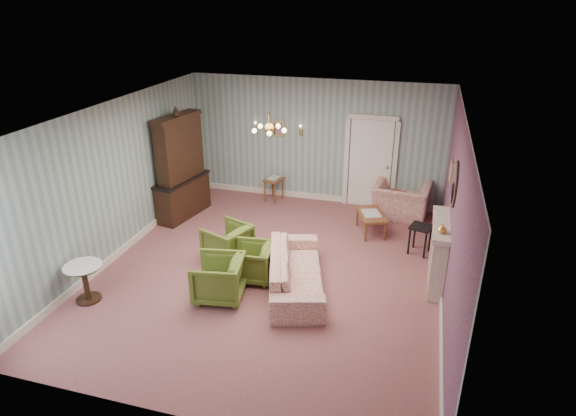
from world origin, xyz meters
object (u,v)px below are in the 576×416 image
(wingback_chair, at_px, (402,195))
(fireplace, at_px, (438,253))
(dresser, at_px, (180,164))
(side_table_black, at_px, (420,239))
(pedestal_table, at_px, (86,283))
(coffee_table, at_px, (370,223))
(olive_chair_c, at_px, (227,240))
(olive_chair_b, at_px, (252,260))
(sofa_chintz, at_px, (296,265))
(olive_chair_a, at_px, (218,276))

(wingback_chair, distance_m, fireplace, 2.75)
(dresser, bearing_deg, side_table_black, 6.73)
(fireplace, relative_size, pedestal_table, 2.12)
(dresser, bearing_deg, wingback_chair, 25.81)
(wingback_chair, distance_m, coffee_table, 1.19)
(olive_chair_c, relative_size, fireplace, 0.54)
(side_table_black, relative_size, pedestal_table, 0.88)
(olive_chair_b, relative_size, sofa_chintz, 0.32)
(side_table_black, distance_m, pedestal_table, 6.04)
(olive_chair_c, xyz_separation_m, dresser, (-1.70, 1.57, 0.84))
(olive_chair_a, height_order, sofa_chintz, sofa_chintz)
(fireplace, height_order, coffee_table, fireplace)
(fireplace, distance_m, coffee_table, 2.13)
(olive_chair_b, relative_size, dresser, 0.29)
(dresser, bearing_deg, fireplace, -3.27)
(sofa_chintz, xyz_separation_m, side_table_black, (1.98, 1.81, -0.14))
(dresser, bearing_deg, coffee_table, 14.24)
(sofa_chintz, relative_size, side_table_black, 3.84)
(fireplace, xyz_separation_m, side_table_black, (-0.31, 1.01, -0.29))
(dresser, bearing_deg, olive_chair_b, -30.80)
(wingback_chair, bearing_deg, coffee_table, 67.77)
(side_table_black, height_order, pedestal_table, pedestal_table)
(olive_chair_c, bearing_deg, sofa_chintz, 88.84)
(coffee_table, bearing_deg, olive_chair_c, -143.53)
(wingback_chair, distance_m, pedestal_table, 6.68)
(dresser, bearing_deg, sofa_chintz, -23.45)
(wingback_chair, bearing_deg, fireplace, 112.46)
(coffee_table, xyz_separation_m, pedestal_table, (-4.16, -3.73, 0.10))
(coffee_table, bearing_deg, olive_chair_a, -124.46)
(pedestal_table, bearing_deg, olive_chair_c, 48.43)
(side_table_black, bearing_deg, olive_chair_b, -148.13)
(olive_chair_b, xyz_separation_m, fireplace, (3.11, 0.74, 0.22))
(dresser, bearing_deg, pedestal_table, -79.08)
(olive_chair_a, xyz_separation_m, olive_chair_b, (0.32, 0.71, -0.04))
(olive_chair_b, height_order, coffee_table, olive_chair_b)
(olive_chair_a, height_order, wingback_chair, wingback_chair)
(sofa_chintz, relative_size, pedestal_table, 3.37)
(olive_chair_b, distance_m, sofa_chintz, 0.83)
(olive_chair_a, bearing_deg, dresser, -153.65)
(olive_chair_a, distance_m, coffee_table, 3.73)
(wingback_chair, bearing_deg, sofa_chintz, 72.29)
(coffee_table, height_order, side_table_black, side_table_black)
(sofa_chintz, height_order, fireplace, fireplace)
(side_table_black, bearing_deg, dresser, 175.95)
(olive_chair_a, xyz_separation_m, pedestal_table, (-2.05, -0.66, -0.07))
(olive_chair_a, relative_size, olive_chair_c, 1.05)
(olive_chair_c, bearing_deg, pedestal_table, -20.66)
(olive_chair_a, xyz_separation_m, dresser, (-2.06, 2.82, 0.82))
(olive_chair_a, bearing_deg, pedestal_table, -81.96)
(dresser, distance_m, pedestal_table, 3.59)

